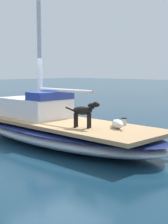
# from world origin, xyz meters

# --- Properties ---
(ground_plane) EXTENTS (120.00, 120.00, 0.00)m
(ground_plane) POSITION_xyz_m (0.00, 0.00, 0.00)
(ground_plane) COLOR #143347
(sailboat_main) EXTENTS (2.66, 7.29, 0.66)m
(sailboat_main) POSITION_xyz_m (0.00, 0.00, 0.34)
(sailboat_main) COLOR #B2B7C1
(sailboat_main) RESTS_ON ground
(cabin_house) EXTENTS (1.44, 2.25, 0.84)m
(cabin_house) POSITION_xyz_m (0.02, 1.12, 1.01)
(cabin_house) COLOR silver
(cabin_house) RESTS_ON sailboat_main
(dog_black) EXTENTS (0.45, 0.89, 0.70)m
(dog_black) POSITION_xyz_m (-0.35, -1.34, 1.08)
(dog_black) COLOR black
(dog_black) RESTS_ON sailboat_main
(dog_white) EXTENTS (0.66, 0.80, 0.22)m
(dog_white) POSITION_xyz_m (0.24, -1.96, 0.77)
(dog_white) COLOR silver
(dog_white) RESTS_ON sailboat_main
(deck_winch) EXTENTS (0.16, 0.16, 0.21)m
(deck_winch) POSITION_xyz_m (0.68, -1.84, 0.76)
(deck_winch) COLOR #B7B7BC
(deck_winch) RESTS_ON sailboat_main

